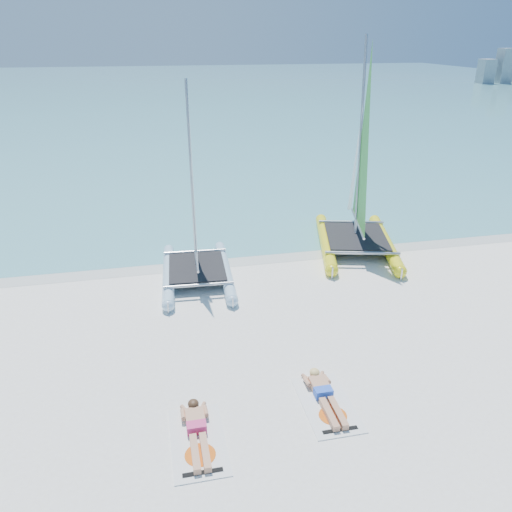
# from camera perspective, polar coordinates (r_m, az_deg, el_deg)

# --- Properties ---
(ground) EXTENTS (140.00, 140.00, 0.00)m
(ground) POSITION_cam_1_polar(r_m,az_deg,el_deg) (12.24, 5.75, -10.26)
(ground) COLOR white
(ground) RESTS_ON ground
(sea) EXTENTS (140.00, 115.00, 0.01)m
(sea) POSITION_cam_1_polar(r_m,az_deg,el_deg) (72.98, -10.02, 18.24)
(sea) COLOR #71AFBD
(sea) RESTS_ON ground
(wet_sand_strip) EXTENTS (140.00, 1.40, 0.01)m
(wet_sand_strip) POSITION_cam_1_polar(r_m,az_deg,el_deg) (16.90, 0.17, 0.03)
(wet_sand_strip) COLOR silver
(wet_sand_strip) RESTS_ON ground
(catamaran_blue) EXTENTS (2.32, 4.46, 5.93)m
(catamaran_blue) POSITION_cam_1_polar(r_m,az_deg,el_deg) (14.90, -7.06, 3.80)
(catamaran_blue) COLOR #AFC9E7
(catamaran_blue) RESTS_ON ground
(catamaran_yellow) EXTENTS (3.75, 5.75, 7.13)m
(catamaran_yellow) POSITION_cam_1_polar(r_m,az_deg,el_deg) (17.66, 11.62, 8.33)
(catamaran_yellow) COLOR yellow
(catamaran_yellow) RESTS_ON ground
(towel_a) EXTENTS (1.00, 1.85, 0.02)m
(towel_a) POSITION_cam_1_polar(r_m,az_deg,el_deg) (9.86, -6.63, -20.26)
(towel_a) COLOR white
(towel_a) RESTS_ON ground
(sunbather_a) EXTENTS (0.37, 1.73, 0.26)m
(sunbather_a) POSITION_cam_1_polar(r_m,az_deg,el_deg) (9.92, -6.78, -19.05)
(sunbather_a) COLOR tan
(sunbather_a) RESTS_ON towel_a
(towel_b) EXTENTS (1.00, 1.85, 0.02)m
(towel_b) POSITION_cam_1_polar(r_m,az_deg,el_deg) (10.64, 8.09, -16.41)
(towel_b) COLOR white
(towel_b) RESTS_ON ground
(sunbather_b) EXTENTS (0.37, 1.73, 0.26)m
(sunbather_b) POSITION_cam_1_polar(r_m,az_deg,el_deg) (10.71, 7.77, -15.33)
(sunbather_b) COLOR tan
(sunbather_b) RESTS_ON towel_b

